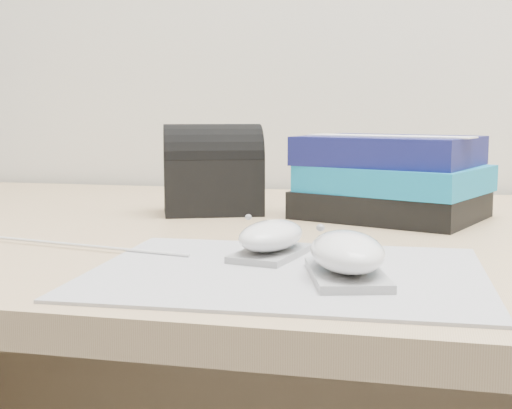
% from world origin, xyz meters
% --- Properties ---
extents(desk, '(1.60, 0.80, 0.73)m').
position_xyz_m(desk, '(0.00, 1.64, 0.50)').
color(desk, tan).
rests_on(desk, ground).
extents(mousepad, '(0.34, 0.27, 0.00)m').
position_xyz_m(mousepad, '(-0.05, 1.34, 0.73)').
color(mousepad, gray).
rests_on(mousepad, desk).
extents(mouse_rear, '(0.07, 0.10, 0.04)m').
position_xyz_m(mouse_rear, '(-0.08, 1.39, 0.75)').
color(mouse_rear, gray).
rests_on(mouse_rear, mousepad).
extents(mouse_front, '(0.08, 0.12, 0.04)m').
position_xyz_m(mouse_front, '(0.00, 1.32, 0.75)').
color(mouse_front, '#939396').
rests_on(mouse_front, mousepad).
extents(usb_cable, '(0.23, 0.05, 0.00)m').
position_xyz_m(usb_cable, '(-0.27, 1.39, 0.73)').
color(usb_cable, silver).
rests_on(usb_cable, mousepad).
extents(book_stack, '(0.27, 0.24, 0.11)m').
position_xyz_m(book_stack, '(0.02, 1.68, 0.78)').
color(book_stack, black).
rests_on(book_stack, desk).
extents(pouch, '(0.15, 0.13, 0.12)m').
position_xyz_m(pouch, '(-0.22, 1.67, 0.79)').
color(pouch, black).
rests_on(pouch, desk).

